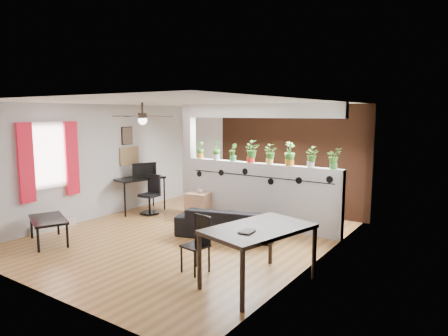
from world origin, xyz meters
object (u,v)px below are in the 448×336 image
coffee_table (48,221)px  dining_table (259,233)px  potted_plant_6 (311,156)px  folding_chair (199,238)px  ceiling_fan (142,117)px  cube_shelf (198,206)px  potted_plant_0 (201,150)px  potted_plant_4 (270,153)px  sofa (227,223)px  potted_plant_2 (233,152)px  computer_desk (139,181)px  potted_plant_3 (251,151)px  potted_plant_5 (290,153)px  office_chair (151,197)px  cup (200,191)px  potted_plant_1 (216,150)px  potted_plant_7 (334,158)px

coffee_table → dining_table: bearing=8.4°
potted_plant_6 → folding_chair: size_ratio=0.47×
ceiling_fan → cube_shelf: ceiling_fan is taller
folding_chair → potted_plant_6: bearing=76.2°
potted_plant_0 → potted_plant_4: 1.81m
sofa → cube_shelf: cube_shelf is taller
potted_plant_0 → potted_plant_2: (0.90, 0.00, 0.00)m
potted_plant_6 → coffee_table: (-3.79, -3.23, -1.15)m
potted_plant_0 → folding_chair: 3.55m
computer_desk → dining_table: 4.95m
potted_plant_4 → computer_desk: potted_plant_4 is taller
dining_table → potted_plant_6: bearing=97.0°
dining_table → ceiling_fan: bearing=164.9°
potted_plant_3 → potted_plant_0: bearing=-180.0°
potted_plant_5 → office_chair: bearing=-169.8°
potted_plant_4 → potted_plant_0: bearing=180.0°
cube_shelf → potted_plant_5: bearing=-2.1°
folding_chair → potted_plant_5: bearing=85.5°
dining_table → cup: bearing=140.8°
potted_plant_2 → cup: (-0.67, -0.34, -0.90)m
potted_plant_6 → potted_plant_5: bearing=180.0°
sofa → dining_table: size_ratio=1.08×
potted_plant_0 → coffee_table: (-1.08, -3.23, -1.14)m
potted_plant_4 → potted_plant_6: potted_plant_4 is taller
potted_plant_1 → sofa: bearing=-46.3°
cup → cube_shelf: bearing=180.0°
potted_plant_1 → potted_plant_4: 1.35m
office_chair → dining_table: office_chair is taller
potted_plant_1 → dining_table: 3.77m
dining_table → coffee_table: size_ratio=1.48×
potted_plant_7 → folding_chair: potted_plant_7 is taller
cup → computer_desk: 1.72m
computer_desk → dining_table: bearing=-24.7°
potted_plant_7 → cube_shelf: (-2.97, -0.34, -1.26)m
potted_plant_0 → potted_plant_2: 0.90m
folding_chair → cube_shelf: bearing=128.1°
potted_plant_0 → potted_plant_2: size_ratio=0.98×
potted_plant_6 → cube_shelf: size_ratio=0.67×
potted_plant_4 → potted_plant_5: (0.45, 0.00, 0.03)m
potted_plant_7 → potted_plant_3: bearing=180.0°
sofa → computer_desk: bearing=-25.8°
potted_plant_0 → office_chair: size_ratio=0.42×
potted_plant_0 → potted_plant_5: (2.26, 0.00, 0.05)m
potted_plant_4 → cup: (-1.57, -0.34, -0.91)m
ceiling_fan → potted_plant_2: 2.16m
potted_plant_4 → potted_plant_2: bearing=180.0°
office_chair → potted_plant_5: bearing=10.2°
potted_plant_7 → potted_plant_1: bearing=180.0°
potted_plant_7 → computer_desk: size_ratio=0.32×
potted_plant_6 → dining_table: bearing=-83.0°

